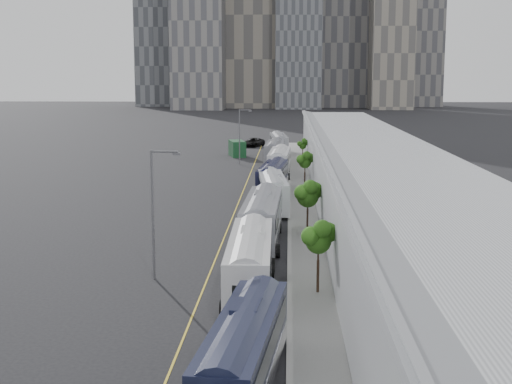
# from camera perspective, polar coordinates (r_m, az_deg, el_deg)

# --- Properties ---
(sidewalk) EXTENTS (10.00, 170.00, 0.12)m
(sidewalk) POSITION_cam_1_polar(r_m,az_deg,el_deg) (66.81, 6.85, -2.74)
(sidewalk) COLOR gray
(sidewalk) RESTS_ON ground
(lane_line) EXTENTS (0.12, 160.00, 0.02)m
(lane_line) POSITION_cam_1_polar(r_m,az_deg,el_deg) (66.86, -2.17, -2.71)
(lane_line) COLOR gold
(lane_line) RESTS_ON ground
(depot) EXTENTS (12.45, 160.40, 7.20)m
(depot) POSITION_cam_1_polar(r_m,az_deg,el_deg) (66.60, 10.34, 0.16)
(depot) COLOR gray
(depot) RESTS_ON ground
(bus_1) EXTENTS (3.69, 12.45, 3.58)m
(bus_1) POSITION_cam_1_polar(r_m,az_deg,el_deg) (32.13, -0.93, -13.24)
(bus_1) COLOR black
(bus_1) RESTS_ON ground
(bus_2) EXTENTS (2.98, 13.42, 3.91)m
(bus_2) POSITION_cam_1_polar(r_m,az_deg,el_deg) (46.00, -0.47, -6.10)
(bus_2) COLOR silver
(bus_2) RESTS_ON ground
(bus_3) EXTENTS (3.22, 14.02, 4.08)m
(bus_3) POSITION_cam_1_polar(r_m,az_deg,el_deg) (59.71, 0.51, -2.47)
(bus_3) COLOR gray
(bus_3) RESTS_ON ground
(bus_4) EXTENTS (3.64, 12.96, 3.74)m
(bus_4) POSITION_cam_1_polar(r_m,az_deg,el_deg) (74.86, 1.34, -0.21)
(bus_4) COLOR silver
(bus_4) RESTS_ON ground
(bus_5) EXTENTS (3.67, 12.89, 3.72)m
(bus_5) POSITION_cam_1_polar(r_m,az_deg,el_deg) (85.19, 1.35, 0.93)
(bus_5) COLOR #161833
(bus_5) RESTS_ON ground
(bus_6) EXTENTS (3.20, 13.33, 3.87)m
(bus_6) POSITION_cam_1_polar(r_m,az_deg,el_deg) (100.69, 1.89, 2.24)
(bus_6) COLOR white
(bus_6) RESTS_ON ground
(bus_7) EXTENTS (3.13, 13.11, 3.81)m
(bus_7) POSITION_cam_1_polar(r_m,az_deg,el_deg) (113.97, 1.51, 3.04)
(bus_7) COLOR slate
(bus_7) RESTS_ON ground
(bus_8) EXTENTS (3.65, 13.00, 3.75)m
(bus_8) POSITION_cam_1_polar(r_m,az_deg,el_deg) (129.37, 1.84, 3.75)
(bus_8) COLOR #95969E
(bus_8) RESTS_ON ground
(tree_1) EXTENTS (1.66, 1.66, 4.56)m
(tree_1) POSITION_cam_1_polar(r_m,az_deg,el_deg) (45.47, 5.02, -3.68)
(tree_1) COLOR black
(tree_1) RESTS_ON ground
(tree_2) EXTENTS (2.01, 2.01, 4.39)m
(tree_2) POSITION_cam_1_polar(r_m,az_deg,el_deg) (64.72, 4.16, -0.11)
(tree_2) COLOR black
(tree_2) RESTS_ON ground
(tree_3) EXTENTS (1.51, 1.51, 4.39)m
(tree_3) POSITION_cam_1_polar(r_m,az_deg,el_deg) (88.18, 3.93, 2.50)
(tree_3) COLOR black
(tree_3) RESTS_ON ground
(tree_4) EXTENTS (1.11, 1.11, 3.71)m
(tree_4) POSITION_cam_1_polar(r_m,az_deg,el_deg) (113.59, 3.76, 3.73)
(tree_4) COLOR black
(tree_4) RESTS_ON ground
(street_lamp_near) EXTENTS (2.04, 0.22, 8.93)m
(street_lamp_near) POSITION_cam_1_polar(r_m,az_deg,el_deg) (48.89, -8.05, -1.06)
(street_lamp_near) COLOR #59595E
(street_lamp_near) RESTS_ON ground
(street_lamp_far) EXTENTS (2.04, 0.22, 8.77)m
(street_lamp_far) POSITION_cam_1_polar(r_m,az_deg,el_deg) (113.22, -1.23, 4.76)
(street_lamp_far) COLOR #59595E
(street_lamp_far) RESTS_ON ground
(shipping_container) EXTENTS (3.53, 5.96, 2.75)m
(shipping_container) POSITION_cam_1_polar(r_m,az_deg,el_deg) (125.58, -1.52, 3.50)
(shipping_container) COLOR #123C1E
(shipping_container) RESTS_ON ground
(suv) EXTENTS (4.90, 6.88, 1.74)m
(suv) POSITION_cam_1_polar(r_m,az_deg,el_deg) (143.33, -0.23, 4.00)
(suv) COLOR black
(suv) RESTS_ON ground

